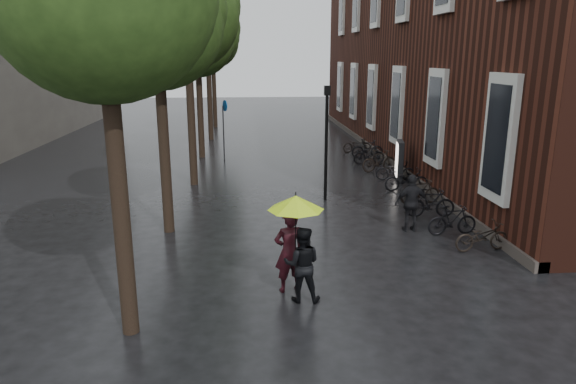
{
  "coord_description": "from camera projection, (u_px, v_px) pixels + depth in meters",
  "views": [
    {
      "loc": [
        -1.66,
        -8.26,
        5.25
      ],
      "look_at": [
        -0.56,
        5.27,
        1.64
      ],
      "focal_mm": 32.0,
      "sensor_mm": 36.0,
      "label": 1
    }
  ],
  "objects": [
    {
      "name": "ad_lightbox",
      "position": [
        399.0,
        160.0,
        22.2
      ],
      "size": [
        0.26,
        1.13,
        1.71
      ],
      "rotation": [
        0.0,
        0.0,
        -0.21
      ],
      "color": "black",
      "rests_on": "ground"
    },
    {
      "name": "person_burgundy",
      "position": [
        289.0,
        251.0,
        11.6
      ],
      "size": [
        0.79,
        0.61,
        1.93
      ],
      "primitive_type": "imported",
      "rotation": [
        0.0,
        0.0,
        3.38
      ],
      "color": "black",
      "rests_on": "ground"
    },
    {
      "name": "person_black",
      "position": [
        302.0,
        264.0,
        11.18
      ],
      "size": [
        0.91,
        0.75,
        1.7
      ],
      "primitive_type": "imported",
      "rotation": [
        0.0,
        0.0,
        3.0
      ],
      "color": "black",
      "rests_on": "ground"
    },
    {
      "name": "ground",
      "position": [
        341.0,
        351.0,
        9.44
      ],
      "size": [
        120.0,
        120.0,
        0.0
      ],
      "primitive_type": "plane",
      "color": "black"
    },
    {
      "name": "parked_bicycles",
      "position": [
        397.0,
        174.0,
        21.5
      ],
      "size": [
        2.03,
        15.74,
        1.04
      ],
      "color": "black",
      "rests_on": "ground"
    },
    {
      "name": "brick_building",
      "position": [
        471.0,
        41.0,
        27.46
      ],
      "size": [
        10.2,
        33.2,
        12.0
      ],
      "color": "#38160F",
      "rests_on": "ground"
    },
    {
      "name": "lime_umbrella",
      "position": [
        296.0,
        203.0,
        11.02
      ],
      "size": [
        1.24,
        1.24,
        1.81
      ],
      "rotation": [
        0.0,
        0.0,
        0.17
      ],
      "color": "black",
      "rests_on": "ground"
    },
    {
      "name": "pedestrian_walking",
      "position": [
        412.0,
        203.0,
        15.68
      ],
      "size": [
        1.05,
        0.45,
        1.78
      ],
      "primitive_type": "imported",
      "rotation": [
        0.0,
        0.0,
        3.16
      ],
      "color": "black",
      "rests_on": "ground"
    },
    {
      "name": "street_trees",
      "position": [
        192.0,
        30.0,
        22.82
      ],
      "size": [
        4.33,
        34.03,
        8.91
      ],
      "color": "black",
      "rests_on": "ground"
    },
    {
      "name": "cycle_sign",
      "position": [
        224.0,
        121.0,
        26.19
      ],
      "size": [
        0.16,
        0.56,
        3.08
      ],
      "rotation": [
        0.0,
        0.0,
        0.43
      ],
      "color": "#262628",
      "rests_on": "ground"
    },
    {
      "name": "lamp_post",
      "position": [
        326.0,
        132.0,
        18.63
      ],
      "size": [
        0.22,
        0.22,
        4.22
      ],
      "rotation": [
        0.0,
        0.0,
        0.1
      ],
      "color": "black",
      "rests_on": "ground"
    }
  ]
}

